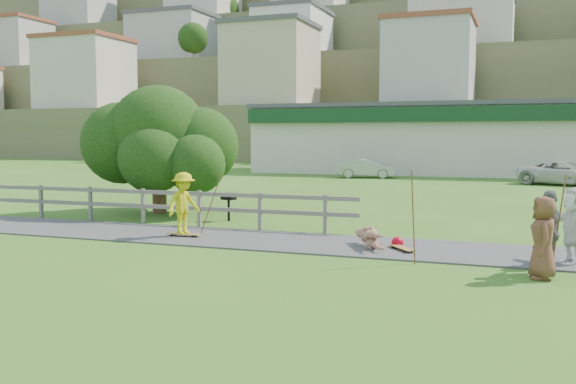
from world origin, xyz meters
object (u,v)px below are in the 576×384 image
object	(u,v)px
spectator_c	(543,238)
car_white	(564,173)
car_silver	(366,168)
spectator_b	(549,232)
spectator_d	(573,226)
bbq	(229,207)
skater_rider	(184,207)
skater_fallen	(370,237)
tree	(159,160)

from	to	relation	value
spectator_c	car_white	xyz separation A→B (m)	(1.67, 25.85, -0.12)
car_silver	spectator_b	bearing A→B (deg)	-171.35
car_silver	spectator_d	bearing A→B (deg)	-169.68
spectator_b	bbq	world-z (taller)	spectator_b
skater_rider	car_white	bearing A→B (deg)	-7.39
car_white	bbq	size ratio (longest dim) A/B	5.34
spectator_b	spectator_c	size ratio (longest dim) A/B	1.05
car_white	car_silver	bearing A→B (deg)	99.18
skater_rider	car_silver	xyz separation A→B (m)	(-1.22, 26.17, -0.21)
spectator_d	bbq	distance (m)	10.71
spectator_d	bbq	xyz separation A→B (m)	(-9.97, 3.90, -0.38)
spectator_b	car_white	distance (m)	25.27
car_white	bbq	bearing A→B (deg)	171.83
car_silver	bbq	size ratio (longest dim) A/B	4.15
spectator_b	skater_rider	bearing A→B (deg)	-108.46
spectator_d	bbq	world-z (taller)	spectator_d
bbq	skater_rider	bearing A→B (deg)	-73.36
skater_fallen	bbq	size ratio (longest dim) A/B	1.72
spectator_c	tree	world-z (taller)	tree
skater_rider	tree	xyz separation A→B (m)	(-3.60, 4.60, 1.07)
spectator_b	tree	distance (m)	14.09
spectator_d	bbq	size ratio (longest dim) A/B	1.84
spectator_c	car_white	size ratio (longest dim) A/B	0.33
spectator_c	skater_rider	bearing A→B (deg)	-109.45
spectator_b	spectator_c	bearing A→B (deg)	-20.74
tree	car_silver	bearing A→B (deg)	83.70
spectator_d	tree	size ratio (longest dim) A/B	0.30
bbq	spectator_b	bearing A→B (deg)	-16.70
skater_fallen	car_white	bearing A→B (deg)	47.11
car_white	tree	size ratio (longest dim) A/B	0.87
skater_rider	bbq	xyz separation A→B (m)	(-0.36, 3.54, -0.38)
tree	bbq	xyz separation A→B (m)	(3.24, -1.06, -1.45)
tree	spectator_c	bearing A→B (deg)	-27.77
tree	bbq	distance (m)	3.70
skater_fallen	spectator_d	world-z (taller)	spectator_d
skater_rider	spectator_d	bearing A→B (deg)	-75.43
tree	skater_rider	bearing A→B (deg)	-51.98
skater_rider	tree	bearing A→B (deg)	54.72
car_white	skater_rider	bearing A→B (deg)	176.24
spectator_c	bbq	world-z (taller)	spectator_c
car_silver	tree	bearing A→B (deg)	161.81
skater_rider	spectator_b	distance (m)	9.21
skater_rider	skater_fallen	size ratio (longest dim) A/B	1.07
skater_fallen	spectator_d	xyz separation A→B (m)	(4.48, -0.39, 0.55)
spectator_c	spectator_d	distance (m)	1.78
skater_rider	spectator_b	world-z (taller)	spectator_b
skater_rider	spectator_c	size ratio (longest dim) A/B	1.05
skater_fallen	spectator_b	size ratio (longest dim) A/B	0.94
skater_rider	bbq	bearing A→B (deg)	22.50
spectator_b	bbq	distance (m)	10.69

